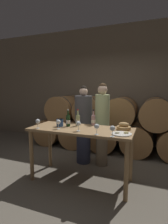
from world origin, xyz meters
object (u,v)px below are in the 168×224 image
object	(u,v)px
person_left	(84,125)
wine_bottle_red	(68,121)
wine_bottle_white	(78,120)
cheese_plate	(122,134)
wine_glass_center	(78,124)
wine_glass_left	(58,122)
wine_glass_right	(97,127)
person_right	(102,123)
wine_bottle_rose	(93,120)
bread_basket	(124,127)
wine_glass_far_left	(38,122)
tasting_table	(81,136)
wine_glass_far_right	(113,129)
blue_crock	(60,122)

from	to	relation	value
person_left	wine_bottle_red	world-z (taller)	person_left
wine_bottle_white	person_left	bearing A→B (deg)	101.09
wine_bottle_red	cheese_plate	world-z (taller)	wine_bottle_red
wine_glass_center	wine_bottle_white	bearing A→B (deg)	114.54
wine_glass_left	wine_glass_right	size ratio (longest dim) A/B	1.00
person_right	wine_bottle_rose	world-z (taller)	person_right
bread_basket	wine_glass_far_left	bearing A→B (deg)	-162.65
wine_bottle_rose	bread_basket	world-z (taller)	wine_bottle_rose
bread_basket	wine_glass_left	size ratio (longest dim) A/B	1.43
wine_glass_far_left	wine_glass_left	xyz separation A→B (m)	(0.33, 0.08, 0.00)
tasting_table	wine_glass_far_right	bearing A→B (deg)	-27.76
wine_bottle_red	wine_bottle_white	bearing A→B (deg)	37.00
wine_bottle_rose	cheese_plate	world-z (taller)	wine_bottle_rose
cheese_plate	wine_glass_far_left	bearing A→B (deg)	-174.96
wine_bottle_white	bread_basket	size ratio (longest dim) A/B	1.32
wine_glass_center	wine_glass_right	world-z (taller)	same
tasting_table	wine_glass_right	world-z (taller)	wine_glass_right
wine_bottle_rose	wine_glass_center	xyz separation A→B (m)	(-0.08, -0.48, 0.02)
wine_bottle_red	wine_bottle_rose	xyz separation A→B (m)	(0.37, 0.24, -0.01)
blue_crock	wine_glass_left	world-z (taller)	wine_glass_left
person_left	wine_glass_left	world-z (taller)	person_left
wine_glass_right	wine_glass_far_right	world-z (taller)	same
person_left	person_right	bearing A→B (deg)	0.03
person_left	person_right	distance (m)	0.40
person_left	wine_glass_left	bearing A→B (deg)	-95.85
wine_bottle_rose	wine_glass_center	bearing A→B (deg)	-99.42
wine_glass_left	wine_glass_far_right	size ratio (longest dim) A/B	1.00
person_left	wine_glass_far_right	xyz separation A→B (m)	(0.81, -1.01, 0.21)
person_left	wine_glass_far_left	world-z (taller)	person_left
wine_glass_far_left	cheese_plate	bearing A→B (deg)	5.04
wine_bottle_red	wine_glass_center	distance (m)	0.38
wine_bottle_white	wine_glass_right	bearing A→B (deg)	-42.32
wine_bottle_rose	blue_crock	distance (m)	0.58
wine_bottle_red	cheese_plate	distance (m)	0.96
tasting_table	wine_glass_center	xyz separation A→B (m)	(0.03, -0.19, 0.24)
wine_bottle_white	wine_glass_far_left	xyz separation A→B (m)	(-0.53, -0.42, 0.01)
wine_bottle_white	wine_bottle_red	bearing A→B (deg)	-143.00
tasting_table	wine_glass_far_left	distance (m)	0.74
bread_basket	wine_glass_far_right	bearing A→B (deg)	-100.01
tasting_table	cheese_plate	size ratio (longest dim) A/B	5.85
person_right	wine_glass_far_left	world-z (taller)	person_right
cheese_plate	person_left	bearing A→B (deg)	137.20
person_left	wine_glass_left	size ratio (longest dim) A/B	10.41
wine_bottle_rose	wine_glass_left	bearing A→B (deg)	-132.82
blue_crock	bread_basket	size ratio (longest dim) A/B	0.58
cheese_plate	bread_basket	bearing A→B (deg)	92.87
person_right	wine_bottle_white	size ratio (longest dim) A/B	5.68
bread_basket	wine_glass_left	distance (m)	1.04
wine_glass_center	person_left	bearing A→B (deg)	106.57
bread_basket	wine_glass_left	xyz separation A→B (m)	(-0.98, -0.33, 0.07)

